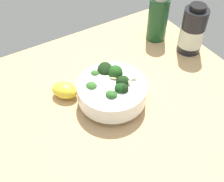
# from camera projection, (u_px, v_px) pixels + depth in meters

# --- Properties ---
(ground_plane) EXTENTS (0.72, 0.72, 0.05)m
(ground_plane) POSITION_uv_depth(u_px,v_px,m) (125.00, 107.00, 0.77)
(ground_plane) COLOR tan
(bowl_of_broccoli) EXTENTS (0.18, 0.18, 0.09)m
(bowl_of_broccoli) POSITION_uv_depth(u_px,v_px,m) (112.00, 90.00, 0.72)
(bowl_of_broccoli) COLOR white
(bowl_of_broccoli) RESTS_ON ground_plane
(lemon_wedge) EXTENTS (0.09, 0.08, 0.04)m
(lemon_wedge) POSITION_uv_depth(u_px,v_px,m) (65.00, 90.00, 0.75)
(lemon_wedge) COLOR yellow
(lemon_wedge) RESTS_ON ground_plane
(bottle_tall) EXTENTS (0.06, 0.06, 0.16)m
(bottle_tall) POSITION_uv_depth(u_px,v_px,m) (158.00, 18.00, 0.90)
(bottle_tall) COLOR #194723
(bottle_tall) RESTS_ON ground_plane
(bottle_short) EXTENTS (0.07, 0.07, 0.16)m
(bottle_short) POSITION_uv_depth(u_px,v_px,m) (192.00, 32.00, 0.86)
(bottle_short) COLOR black
(bottle_short) RESTS_ON ground_plane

